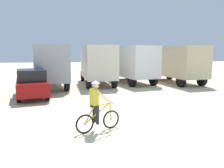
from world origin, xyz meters
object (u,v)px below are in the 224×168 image
at_px(box_truck_cream_rv, 97,63).
at_px(box_truck_avon_van, 131,63).
at_px(box_truck_tan_camper, 177,63).
at_px(box_truck_grey_hauler, 49,64).
at_px(cyclist_orange_shirt, 97,108).
at_px(sedan_parked, 32,83).

xyz_separation_m(box_truck_cream_rv, box_truck_avon_van, (3.22, 0.52, 0.00)).
xyz_separation_m(box_truck_avon_van, box_truck_tan_camper, (4.06, -0.88, 0.00)).
distance_m(box_truck_avon_van, box_truck_tan_camper, 4.16).
bearing_deg(box_truck_tan_camper, box_truck_cream_rv, 177.17).
relative_size(box_truck_grey_hauler, cyclist_orange_shirt, 3.87).
bearing_deg(box_truck_tan_camper, cyclist_orange_shirt, -126.68).
relative_size(box_truck_avon_van, box_truck_tan_camper, 1.01).
relative_size(box_truck_tan_camper, sedan_parked, 1.56).
relative_size(box_truck_grey_hauler, box_truck_cream_rv, 1.03).
xyz_separation_m(box_truck_grey_hauler, sedan_parked, (-0.66, -4.18, -0.99)).
bearing_deg(box_truck_tan_camper, box_truck_avon_van, 167.72).
xyz_separation_m(box_truck_avon_van, sedan_parked, (-7.82, -5.64, -0.99)).
relative_size(box_truck_tan_camper, cyclist_orange_shirt, 3.84).
bearing_deg(box_truck_cream_rv, cyclist_orange_shirt, -96.08).
distance_m(box_truck_cream_rv, cyclist_orange_shirt, 11.94).
height_order(box_truck_avon_van, box_truck_tan_camper, same).
relative_size(box_truck_grey_hauler, sedan_parked, 1.57).
bearing_deg(sedan_parked, box_truck_grey_hauler, 81.10).
distance_m(box_truck_cream_rv, box_truck_avon_van, 3.26).
relative_size(box_truck_cream_rv, box_truck_tan_camper, 0.98).
bearing_deg(box_truck_cream_rv, box_truck_tan_camper, -2.83).
height_order(box_truck_tan_camper, cyclist_orange_shirt, box_truck_tan_camper).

